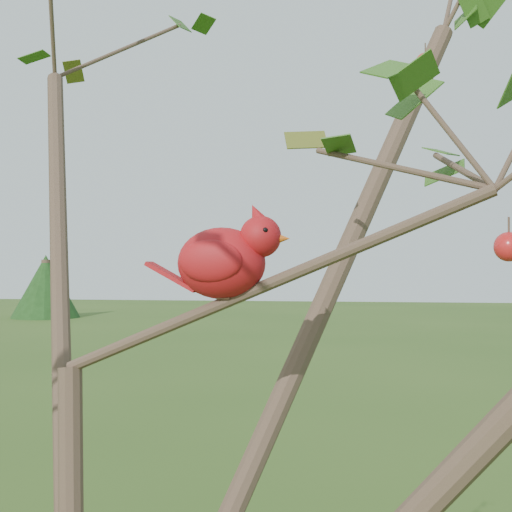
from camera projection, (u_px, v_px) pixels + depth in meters
The scene contains 3 objects.
crabapple_tree at pixel (86, 250), 0.92m from camera, with size 2.35×2.05×2.95m.
cardinal at pixel (226, 259), 1.00m from camera, with size 0.21×0.11×0.15m.
distant_trees at pixel (332, 278), 25.17m from camera, with size 44.13×13.14×3.81m.
Camera 1 is at (0.39, -0.90, 2.10)m, focal length 50.00 mm.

